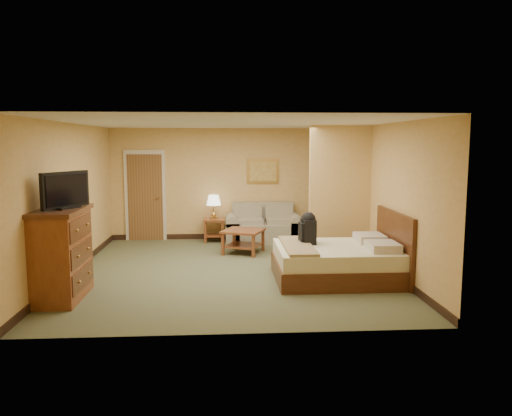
{
  "coord_description": "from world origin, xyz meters",
  "views": [
    {
      "loc": [
        -0.12,
        -8.7,
        2.26
      ],
      "look_at": [
        0.48,
        0.6,
        1.04
      ],
      "focal_mm": 35.0,
      "sensor_mm": 36.0,
      "label": 1
    }
  ],
  "objects": [
    {
      "name": "tv",
      "position": [
        -2.38,
        -1.47,
        1.58
      ],
      "size": [
        0.46,
        0.8,
        0.53
      ],
      "rotation": [
        0.0,
        0.0,
        -0.48
      ],
      "color": "black",
      "rests_on": "dresser"
    },
    {
      "name": "door",
      "position": [
        -1.95,
        2.96,
        1.03
      ],
      "size": [
        0.94,
        0.16,
        2.1
      ],
      "color": "beige",
      "rests_on": "floor"
    },
    {
      "name": "right_wall",
      "position": [
        2.75,
        0.0,
        1.3
      ],
      "size": [
        0.02,
        6.0,
        2.6
      ],
      "primitive_type": "cube",
      "color": "tan",
      "rests_on": "floor"
    },
    {
      "name": "dresser",
      "position": [
        -2.48,
        -1.47,
        0.67
      ],
      "size": [
        0.65,
        1.24,
        1.33
      ],
      "color": "brown",
      "rests_on": "floor"
    },
    {
      "name": "side_table",
      "position": [
        -0.36,
        2.65,
        0.35
      ],
      "size": [
        0.49,
        0.49,
        0.53
      ],
      "color": "brown",
      "rests_on": "floor"
    },
    {
      "name": "partition",
      "position": [
        2.15,
        0.93,
        1.3
      ],
      "size": [
        1.2,
        0.15,
        2.6
      ],
      "primitive_type": "cube",
      "color": "tan",
      "rests_on": "floor"
    },
    {
      "name": "wall_picture",
      "position": [
        0.79,
        2.97,
        1.6
      ],
      "size": [
        0.74,
        0.04,
        0.58
      ],
      "color": "#B78E3F",
      "rests_on": "back_wall"
    },
    {
      "name": "baseboard",
      "position": [
        0.0,
        2.99,
        0.06
      ],
      "size": [
        5.5,
        0.02,
        0.12
      ],
      "primitive_type": "cube",
      "color": "black",
      "rests_on": "floor"
    },
    {
      "name": "left_wall",
      "position": [
        -2.75,
        0.0,
        1.3
      ],
      "size": [
        0.02,
        6.0,
        2.6
      ],
      "primitive_type": "cube",
      "color": "tan",
      "rests_on": "floor"
    },
    {
      "name": "table_lamp",
      "position": [
        -0.36,
        2.65,
        0.95
      ],
      "size": [
        0.33,
        0.33,
        0.54
      ],
      "color": "#BA9044",
      "rests_on": "side_table"
    },
    {
      "name": "bed",
      "position": [
        1.82,
        -0.69,
        0.31
      ],
      "size": [
        2.05,
        1.75,
        1.13
      ],
      "color": "#43200F",
      "rests_on": "floor"
    },
    {
      "name": "back_wall",
      "position": [
        0.0,
        3.0,
        1.3
      ],
      "size": [
        5.5,
        0.02,
        2.6
      ],
      "primitive_type": "cube",
      "color": "tan",
      "rests_on": "floor"
    },
    {
      "name": "backpack",
      "position": [
        1.3,
        -0.43,
        0.84
      ],
      "size": [
        0.25,
        0.33,
        0.54
      ],
      "rotation": [
        0.0,
        0.0,
        0.1
      ],
      "color": "black",
      "rests_on": "bed"
    },
    {
      "name": "ceiling",
      "position": [
        0.0,
        0.0,
        2.6
      ],
      "size": [
        6.0,
        6.0,
        0.0
      ],
      "primitive_type": "plane",
      "rotation": [
        3.14,
        0.0,
        0.0
      ],
      "color": "white",
      "rests_on": "back_wall"
    },
    {
      "name": "loveseat",
      "position": [
        0.79,
        2.57,
        0.29
      ],
      "size": [
        1.76,
        0.82,
        0.89
      ],
      "color": "gray",
      "rests_on": "floor"
    },
    {
      "name": "coffee_table",
      "position": [
        0.27,
        1.39,
        0.35
      ],
      "size": [
        0.98,
        0.98,
        0.49
      ],
      "rotation": [
        0.0,
        0.0,
        -0.38
      ],
      "color": "brown",
      "rests_on": "floor"
    },
    {
      "name": "floor",
      "position": [
        0.0,
        0.0,
        0.0
      ],
      "size": [
        6.0,
        6.0,
        0.0
      ],
      "primitive_type": "plane",
      "color": "#535839",
      "rests_on": "ground"
    }
  ]
}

